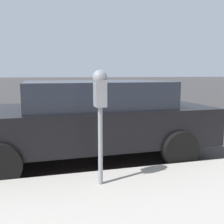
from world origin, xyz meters
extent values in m
plane|color=#3D3A3A|center=(0.00, 0.00, 0.00)|extent=(220.00, 220.00, 0.00)
cylinder|color=gray|center=(-2.67, -0.51, 0.66)|extent=(0.06, 0.06, 1.04)
cube|color=gray|center=(-2.67, -0.51, 1.35)|extent=(0.20, 0.14, 0.34)
sphere|color=gray|center=(-2.67, -0.51, 1.55)|extent=(0.19, 0.19, 0.19)
cube|color=#19389E|center=(-2.56, -0.51, 1.31)|extent=(0.01, 0.11, 0.12)
cube|color=black|center=(-2.56, -0.51, 1.43)|extent=(0.01, 0.10, 0.08)
cube|color=black|center=(-1.09, -0.59, 0.65)|extent=(2.01, 4.65, 0.66)
cube|color=#232833|center=(-1.09, -0.77, 1.22)|extent=(1.75, 2.61, 0.48)
cylinder|color=black|center=(-0.14, 0.86, 0.32)|extent=(0.23, 0.64, 0.64)
cylinder|color=black|center=(-2.05, -2.03, 0.32)|extent=(0.23, 0.64, 0.64)
cylinder|color=black|center=(-0.10, -2.01, 0.32)|extent=(0.23, 0.64, 0.64)
camera|label=1|loc=(-5.93, 0.22, 1.60)|focal=42.00mm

